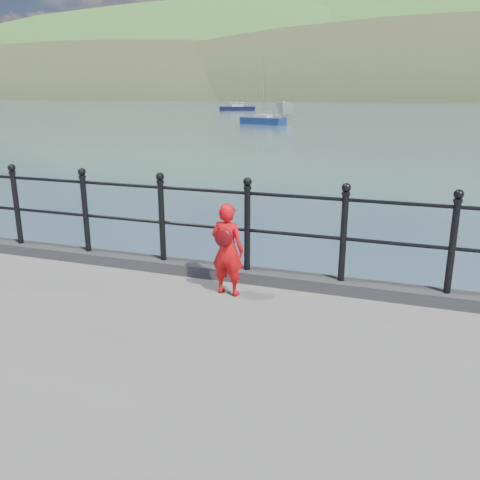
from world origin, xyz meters
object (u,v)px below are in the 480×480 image
at_px(child, 227,249).
at_px(sailboat_port, 263,121).
at_px(railing, 203,215).
at_px(launch_white, 285,110).
at_px(sailboat_left, 237,109).

height_order(child, sailboat_port, sailboat_port).
relative_size(railing, sailboat_port, 2.52).
height_order(railing, child, railing).
relative_size(railing, launch_white, 3.20).
xyz_separation_m(railing, launch_white, (-13.08, 56.05, -0.73)).
bearing_deg(launch_white, sailboat_port, -96.25).
bearing_deg(child, sailboat_left, -64.64).
relative_size(launch_white, sailboat_left, 0.67).
relative_size(railing, child, 16.18).
xyz_separation_m(launch_white, sailboat_left, (-14.52, 23.74, -0.76)).
bearing_deg(child, launch_white, -70.42).
xyz_separation_m(child, launch_white, (-13.60, 56.56, -0.47)).
bearing_deg(sailboat_port, sailboat_left, 132.09).
xyz_separation_m(railing, sailboat_left, (-27.59, 79.80, -1.49)).
distance_m(railing, sailboat_port, 47.18).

